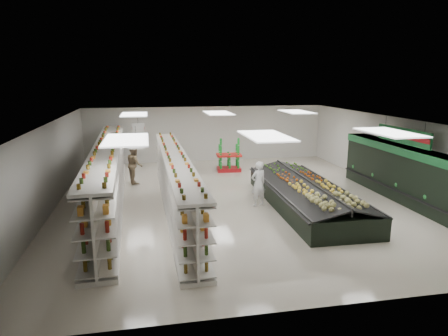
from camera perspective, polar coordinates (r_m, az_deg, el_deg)
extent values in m
plane|color=beige|center=(16.28, 1.70, -4.49)|extent=(16.00, 16.00, 0.00)
cube|color=white|center=(15.64, 1.77, 6.78)|extent=(14.00, 16.00, 0.02)
cube|color=silver|center=(23.65, -2.50, 4.89)|extent=(14.00, 0.02, 3.20)
cube|color=silver|center=(8.57, 13.63, -9.70)|extent=(14.00, 0.02, 3.20)
cube|color=silver|center=(15.92, -23.67, -0.02)|extent=(0.02, 16.00, 3.20)
cube|color=silver|center=(18.68, 23.20, 1.77)|extent=(0.02, 16.00, 3.20)
cube|color=black|center=(17.32, 24.55, -0.84)|extent=(0.80, 8.00, 2.20)
cube|color=#1B6832|center=(17.13, 24.79, 2.24)|extent=(0.85, 8.00, 0.30)
cube|color=black|center=(17.30, 23.71, -2.66)|extent=(0.55, 7.80, 0.15)
cube|color=beige|center=(17.18, 24.22, -0.06)|extent=(0.45, 7.70, 0.03)
cube|color=beige|center=(17.12, 24.31, 0.92)|extent=(0.45, 7.70, 0.03)
cube|color=white|center=(13.34, -12.46, 3.51)|extent=(0.50, 0.06, 0.40)
cube|color=#AE1319|center=(13.34, -12.46, 3.51)|extent=(0.52, 0.02, 0.12)
cylinder|color=black|center=(13.30, -12.52, 4.78)|extent=(0.01, 0.01, 0.50)
cube|color=white|center=(17.30, -12.16, 5.57)|extent=(0.50, 0.06, 0.40)
cube|color=#AE1319|center=(17.30, -12.16, 5.57)|extent=(0.52, 0.02, 0.12)
cylinder|color=black|center=(17.27, -12.21, 6.56)|extent=(0.01, 0.01, 0.50)
cube|color=#1B6832|center=(16.88, 24.20, 4.23)|extent=(0.10, 3.20, 0.60)
cube|color=#AE1319|center=(16.85, 24.03, 4.23)|extent=(0.03, 3.20, 0.18)
cylinder|color=black|center=(15.88, 26.79, 4.97)|extent=(0.01, 0.01, 0.50)
cylinder|color=black|center=(17.82, 22.13, 6.10)|extent=(0.01, 0.01, 0.50)
cube|color=silver|center=(16.36, -15.95, -4.67)|extent=(1.47, 13.25, 0.13)
cube|color=silver|center=(16.09, -16.17, -1.15)|extent=(0.54, 13.21, 2.20)
cube|color=silver|center=(15.86, -16.42, 2.88)|extent=(1.47, 13.25, 0.09)
cube|color=beige|center=(16.34, -16.86, -4.27)|extent=(0.96, 13.12, 0.03)
cube|color=beige|center=(16.21, -16.97, -2.63)|extent=(0.96, 13.12, 0.03)
cube|color=beige|center=(16.09, -17.08, -0.98)|extent=(0.96, 13.12, 0.03)
cube|color=beige|center=(15.99, -17.19, 0.70)|extent=(0.96, 13.12, 0.03)
cube|color=beige|center=(15.90, -17.31, 2.40)|extent=(0.96, 13.12, 0.03)
cube|color=beige|center=(16.31, -15.08, -4.19)|extent=(0.96, 13.12, 0.03)
cube|color=beige|center=(16.18, -15.18, -2.55)|extent=(0.96, 13.12, 0.03)
cube|color=beige|center=(16.06, -15.28, -0.89)|extent=(0.96, 13.12, 0.03)
cube|color=beige|center=(15.96, -15.38, 0.79)|extent=(0.96, 13.12, 0.03)
cube|color=beige|center=(15.87, -15.48, 2.49)|extent=(0.96, 13.12, 0.03)
cube|color=silver|center=(15.22, -6.84, -5.59)|extent=(1.07, 11.86, 0.12)
cube|color=silver|center=(14.96, -6.93, -2.21)|extent=(0.24, 11.85, 1.97)
cube|color=silver|center=(14.73, -7.04, 1.65)|extent=(1.07, 11.86, 0.08)
cube|color=beige|center=(15.17, -7.71, -5.21)|extent=(0.61, 11.75, 0.03)
cube|color=beige|center=(15.04, -7.76, -3.64)|extent=(0.61, 11.75, 0.03)
cube|color=beige|center=(14.93, -7.81, -2.05)|extent=(0.61, 11.75, 0.03)
cube|color=beige|center=(14.82, -7.86, -0.44)|extent=(0.61, 11.75, 0.03)
cube|color=beige|center=(14.73, -7.91, 1.20)|extent=(0.61, 11.75, 0.03)
cube|color=beige|center=(15.20, -6.00, -5.12)|extent=(0.61, 11.75, 0.03)
cube|color=beige|center=(15.08, -6.03, -3.56)|extent=(0.61, 11.75, 0.03)
cube|color=beige|center=(14.96, -6.07, -1.97)|extent=(0.61, 11.75, 0.03)
cube|color=beige|center=(14.86, -6.11, -0.36)|extent=(0.61, 11.75, 0.03)
cube|color=beige|center=(14.77, -6.15, 1.27)|extent=(0.61, 11.75, 0.03)
cube|color=black|center=(15.61, 11.58, -4.10)|extent=(2.65, 7.42, 0.74)
cube|color=#262626|center=(15.11, 7.32, -2.97)|extent=(0.19, 7.37, 0.06)
cube|color=#262626|center=(15.99, 15.73, -2.47)|extent=(0.19, 7.37, 0.06)
cube|color=black|center=(15.25, 9.36, -2.47)|extent=(1.48, 7.29, 0.38)
cube|color=black|center=(15.73, 13.89, -2.22)|extent=(1.48, 7.29, 0.38)
cube|color=#262626|center=(15.45, 11.68, -1.97)|extent=(0.18, 7.27, 0.26)
cube|color=#AE1319|center=(21.16, 0.70, -0.16)|extent=(1.28, 0.91, 0.20)
cube|color=red|center=(21.00, 0.70, 1.88)|extent=(1.34, 0.96, 0.10)
imported|color=silver|center=(15.30, 4.93, -2.24)|extent=(0.75, 0.61, 1.76)
imported|color=tan|center=(19.05, -12.65, 0.52)|extent=(0.71, 0.97, 1.79)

